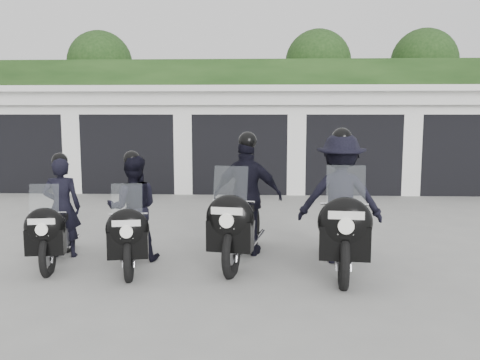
{
  "coord_description": "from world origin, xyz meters",
  "views": [
    {
      "loc": [
        0.62,
        -8.37,
        2.24
      ],
      "look_at": [
        0.23,
        0.61,
        1.05
      ],
      "focal_mm": 38.0,
      "sensor_mm": 36.0,
      "label": 1
    }
  ],
  "objects_px": {
    "police_bike_c": "(245,204)",
    "police_bike_a": "(58,218)",
    "police_bike_b": "(132,215)",
    "police_bike_d": "(341,206)"
  },
  "relations": [
    {
      "from": "police_bike_a",
      "to": "police_bike_b",
      "type": "xyz_separation_m",
      "value": [
        1.14,
        -0.04,
        0.06
      ]
    },
    {
      "from": "police_bike_a",
      "to": "police_bike_c",
      "type": "relative_size",
      "value": 0.84
    },
    {
      "from": "police_bike_a",
      "to": "police_bike_b",
      "type": "distance_m",
      "value": 1.15
    },
    {
      "from": "police_bike_a",
      "to": "police_bike_b",
      "type": "relative_size",
      "value": 0.98
    },
    {
      "from": "police_bike_a",
      "to": "police_bike_d",
      "type": "bearing_deg",
      "value": -8.51
    },
    {
      "from": "police_bike_c",
      "to": "police_bike_a",
      "type": "bearing_deg",
      "value": -163.43
    },
    {
      "from": "police_bike_a",
      "to": "police_bike_d",
      "type": "relative_size",
      "value": 0.8
    },
    {
      "from": "police_bike_a",
      "to": "police_bike_b",
      "type": "height_order",
      "value": "police_bike_b"
    },
    {
      "from": "police_bike_a",
      "to": "police_bike_d",
      "type": "xyz_separation_m",
      "value": [
        4.22,
        0.0,
        0.22
      ]
    },
    {
      "from": "police_bike_a",
      "to": "police_bike_c",
      "type": "distance_m",
      "value": 2.83
    }
  ]
}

